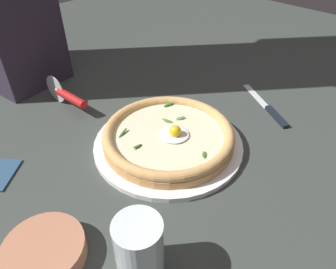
{
  "coord_description": "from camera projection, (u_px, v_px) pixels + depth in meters",
  "views": [
    {
      "loc": [
        -0.39,
        0.43,
        0.47
      ],
      "look_at": [
        0.0,
        0.03,
        0.03
      ],
      "focal_mm": 33.57,
      "sensor_mm": 36.0,
      "label": 1
    }
  ],
  "objects": [
    {
      "name": "pizza",
      "position": [
        168.0,
        135.0,
        0.71
      ],
      "size": [
        0.3,
        0.3,
        0.05
      ],
      "color": "tan",
      "rests_on": "pizza_plate"
    },
    {
      "name": "table_knife",
      "position": [
        270.0,
        110.0,
        0.83
      ],
      "size": [
        0.2,
        0.13,
        0.01
      ],
      "color": "silver",
      "rests_on": "ground"
    },
    {
      "name": "pizza_cutter",
      "position": [
        67.0,
        96.0,
        0.83
      ],
      "size": [
        0.16,
        0.03,
        0.08
      ],
      "color": "silver",
      "rests_on": "ground"
    },
    {
      "name": "side_bowl",
      "position": [
        45.0,
        251.0,
        0.5
      ],
      "size": [
        0.13,
        0.13,
        0.03
      ],
      "primitive_type": "cylinder",
      "color": "#B27051",
      "rests_on": "ground"
    },
    {
      "name": "ground_plane",
      "position": [
        178.0,
        144.0,
        0.75
      ],
      "size": [
        2.4,
        2.4,
        0.03
      ],
      "primitive_type": "cube",
      "color": "#373D39",
      "rests_on": "ground"
    },
    {
      "name": "drinking_glass",
      "position": [
        140.0,
        252.0,
        0.46
      ],
      "size": [
        0.07,
        0.07,
        0.11
      ],
      "color": "silver",
      "rests_on": "ground"
    },
    {
      "name": "pizza_plate",
      "position": [
        168.0,
        143.0,
        0.72
      ],
      "size": [
        0.34,
        0.34,
        0.01
      ],
      "primitive_type": "cylinder",
      "color": "white",
      "rests_on": "ground"
    }
  ]
}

